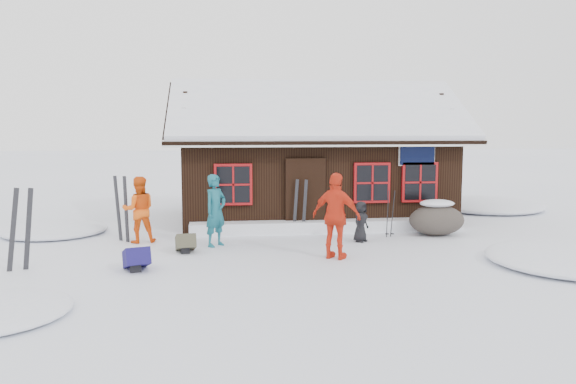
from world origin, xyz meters
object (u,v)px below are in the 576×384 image
(ski_poles, at_px, (390,214))
(backpack_blue, at_px, (137,262))
(ski_pair_left, at_px, (21,230))
(skier_orange_left, at_px, (139,210))
(boulder, at_px, (437,219))
(skier_crouched, at_px, (361,222))
(backpack_olive, at_px, (186,245))
(skier_teal, at_px, (216,210))
(skier_orange_right, at_px, (336,216))

(ski_poles, relative_size, backpack_blue, 2.01)
(ski_poles, bearing_deg, backpack_blue, -155.78)
(ski_pair_left, bearing_deg, skier_orange_left, 46.63)
(boulder, distance_m, backpack_blue, 8.05)
(backpack_blue, bearing_deg, ski_poles, 7.43)
(skier_crouched, distance_m, ski_pair_left, 7.84)
(boulder, distance_m, backpack_olive, 6.76)
(skier_crouched, relative_size, ski_pair_left, 0.60)
(ski_pair_left, bearing_deg, skier_teal, 20.21)
(boulder, height_order, backpack_blue, boulder)
(skier_orange_left, height_order, skier_crouched, skier_orange_left)
(ski_pair_left, bearing_deg, skier_orange_right, -3.63)
(ski_poles, bearing_deg, skier_orange_left, 179.48)
(skier_teal, distance_m, skier_orange_left, 2.04)
(skier_orange_left, bearing_deg, skier_crouched, 162.92)
(skier_crouched, bearing_deg, backpack_olive, 144.39)
(backpack_blue, height_order, backpack_olive, backpack_blue)
(backpack_olive, bearing_deg, skier_crouched, 0.43)
(boulder, relative_size, ski_poles, 1.16)
(backpack_olive, bearing_deg, skier_teal, 32.27)
(skier_orange_right, height_order, ski_poles, skier_orange_right)
(skier_teal, xyz_separation_m, skier_orange_right, (2.65, -1.68, 0.07))
(skier_crouched, distance_m, backpack_blue, 5.73)
(skier_teal, relative_size, ski_pair_left, 1.01)
(ski_poles, bearing_deg, skier_orange_right, -130.26)
(skier_teal, bearing_deg, skier_crouched, -45.45)
(skier_orange_left, height_order, backpack_olive, skier_orange_left)
(boulder, relative_size, backpack_blue, 2.33)
(skier_teal, xyz_separation_m, backpack_blue, (-1.60, -2.17, -0.71))
(skier_crouched, relative_size, backpack_blue, 1.62)
(skier_teal, height_order, backpack_olive, skier_teal)
(backpack_blue, xyz_separation_m, backpack_olive, (0.90, 1.57, -0.01))
(ski_poles, relative_size, backpack_olive, 2.19)
(boulder, height_order, ski_poles, ski_poles)
(skier_teal, relative_size, skier_crouched, 1.70)
(skier_crouched, relative_size, boulder, 0.70)
(skier_orange_left, distance_m, skier_crouched, 5.63)
(skier_teal, height_order, boulder, skier_teal)
(skier_orange_right, xyz_separation_m, backpack_olive, (-3.36, 1.07, -0.80))
(skier_crouched, xyz_separation_m, backpack_olive, (-4.37, -0.68, -0.36))
(skier_orange_right, height_order, backpack_olive, skier_orange_right)
(ski_pair_left, distance_m, backpack_blue, 2.43)
(backpack_blue, bearing_deg, skier_teal, 36.79)
(skier_crouched, height_order, backpack_blue, skier_crouched)
(boulder, xyz_separation_m, backpack_blue, (-7.52, -2.86, -0.27))
(skier_orange_left, height_order, boulder, skier_orange_left)
(skier_orange_right, xyz_separation_m, backpack_blue, (-4.26, -0.49, -0.78))
(skier_orange_left, distance_m, backpack_olive, 1.90)
(skier_orange_left, xyz_separation_m, backpack_blue, (0.33, -2.85, -0.67))
(skier_orange_right, distance_m, backpack_blue, 4.35)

